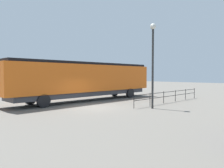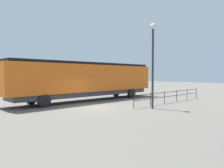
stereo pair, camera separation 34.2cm
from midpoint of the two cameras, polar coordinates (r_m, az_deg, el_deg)
ground_plane at (r=17.59m, az=-4.38°, el=-6.15°), size 120.00×120.00×0.00m
locomotive at (r=22.18m, az=-4.98°, el=1.31°), size 2.81×16.63×3.86m
lamp_post at (r=16.96m, az=11.40°, el=8.07°), size 0.45×0.45×6.58m
platform_fence at (r=21.08m, az=15.83°, el=-2.80°), size 0.05×10.79×1.11m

